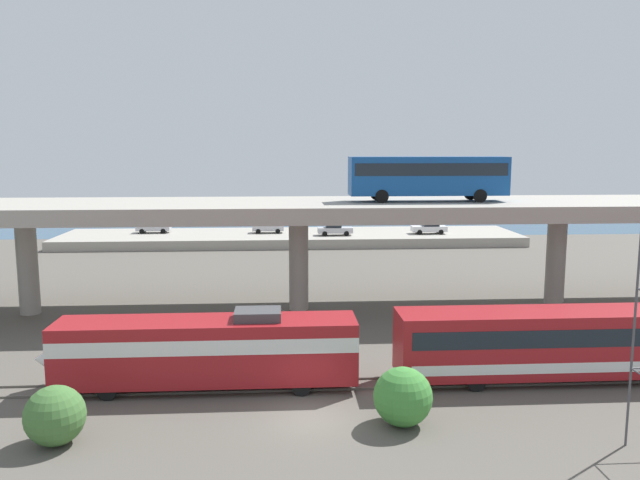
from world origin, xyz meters
TOP-DOWN VIEW (x-y plane):
  - ground_plane at (0.00, 0.00)m, footprint 260.00×260.00m
  - rail_strip_near at (0.00, 3.28)m, footprint 110.00×0.12m
  - rail_strip_far at (0.00, 4.72)m, footprint 110.00×0.12m
  - train_locomotive at (-6.01, 4.00)m, footprint 16.55×3.04m
  - train_coach_lead at (15.90, 4.00)m, footprint 22.26×3.04m
  - highway_overpass at (0.00, 20.00)m, footprint 96.00×10.81m
  - transit_bus_on_overpass at (9.87, 19.71)m, footprint 12.00×2.68m
  - pier_parking_lot at (0.00, 55.00)m, footprint 59.96×12.52m
  - parked_car_0 at (18.19, 53.31)m, footprint 4.56×1.98m
  - parked_car_1 at (5.64, 52.59)m, footprint 4.51×1.86m
  - parked_car_2 at (-2.97, 55.46)m, footprint 4.15×1.87m
  - parked_car_3 at (-18.18, 56.51)m, footprint 4.44×1.91m
  - harbor_water at (0.00, 78.00)m, footprint 140.00×36.00m
  - shrub_left at (-10.98, -1.94)m, footprint 2.56×2.56m
  - shrub_right at (4.07, -1.02)m, footprint 2.69×2.69m

SIDE VIEW (x-z plane):
  - ground_plane at x=0.00m, z-range 0.00..0.00m
  - harbor_water at x=0.00m, z-range 0.00..0.01m
  - rail_strip_near at x=0.00m, z-range 0.00..0.12m
  - rail_strip_far at x=0.00m, z-range 0.00..0.12m
  - pier_parking_lot at x=0.00m, z-range 0.00..1.23m
  - shrub_left at x=-10.98m, z-range 0.00..2.56m
  - shrub_right at x=4.07m, z-range 0.00..2.69m
  - parked_car_2 at x=-2.97m, z-range 1.25..2.75m
  - parked_car_1 at x=5.64m, z-range 1.25..2.75m
  - parked_car_3 at x=-18.18m, z-range 1.25..2.75m
  - parked_car_0 at x=18.19m, z-range 1.25..2.75m
  - train_coach_lead at x=15.90m, z-range 0.24..4.10m
  - train_locomotive at x=-6.01m, z-range 0.10..4.28m
  - highway_overpass at x=0.00m, z-range 3.35..11.75m
  - transit_bus_on_overpass at x=9.87m, z-range 8.76..12.16m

